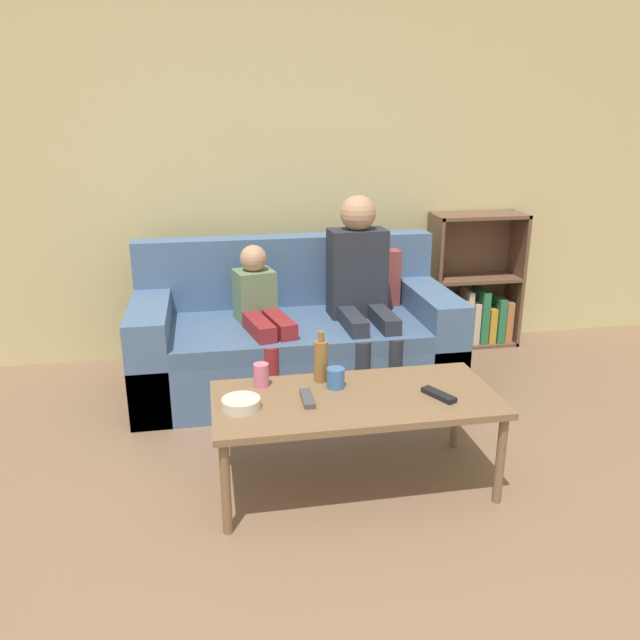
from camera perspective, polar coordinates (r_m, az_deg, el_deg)
name	(u,v)px	position (r m, az deg, el deg)	size (l,w,h in m)	color
wall_back	(280,163)	(4.27, -3.72, 14.11)	(12.00, 0.06, 2.60)	beige
couch	(295,339)	(3.85, -2.31, -1.75)	(1.90, 0.90, 0.87)	#4C6B93
bookshelf	(471,297)	(4.66, 13.66, 2.05)	(0.65, 0.28, 0.95)	brown
coffee_table	(355,404)	(2.75, 3.24, -7.72)	(1.24, 0.57, 0.44)	brown
person_adult	(361,280)	(3.73, 3.73, 3.67)	(0.35, 0.63, 1.16)	#282D38
person_child	(263,315)	(3.62, -5.22, 0.45)	(0.34, 0.65, 0.88)	maroon
cup_near	(336,378)	(2.80, 1.44, -5.31)	(0.08, 0.08, 0.09)	#3D70B2
cup_far	(261,375)	(2.82, -5.40, -5.03)	(0.07, 0.07, 0.11)	pink
tv_remote_0	(439,395)	(2.77, 10.81, -6.74)	(0.12, 0.17, 0.02)	black
tv_remote_1	(307,398)	(2.69, -1.15, -7.18)	(0.05, 0.17, 0.02)	#47474C
snack_bowl	(241,404)	(2.64, -7.22, -7.58)	(0.16, 0.16, 0.05)	beige
bottle	(321,360)	(2.85, 0.08, -3.69)	(0.06, 0.06, 0.24)	olive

